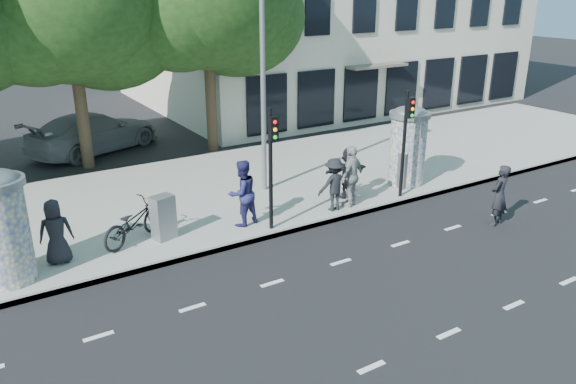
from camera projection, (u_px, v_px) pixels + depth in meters
ground at (377, 286)px, 12.99m from camera, size 120.00×120.00×0.00m
sidewalk at (232, 188)px, 18.93m from camera, size 40.00×8.00×0.15m
curb at (295, 230)px, 15.79m from camera, size 40.00×0.10×0.16m
lane_dash_near at (449, 334)px, 11.24m from camera, size 32.00×0.12×0.01m
lane_dash_far at (341, 262)px, 14.10m from camera, size 32.00×0.12×0.01m
ad_column_left at (0, 225)px, 12.48m from camera, size 1.36×1.36×2.65m
ad_column_right at (408, 144)px, 18.76m from camera, size 1.36×1.36×2.65m
traffic_pole_near at (272, 157)px, 14.93m from camera, size 0.22×0.31×3.40m
traffic_pole_far at (406, 133)px, 17.30m from camera, size 0.22×0.31×3.40m
street_lamp at (263, 46)px, 16.99m from camera, size 0.25×0.93×8.00m
ped_a at (56, 232)px, 13.50m from camera, size 0.87×0.64×1.63m
ped_c at (242, 193)px, 15.62m from camera, size 1.05×0.89×1.90m
ped_d at (334, 184)px, 16.70m from camera, size 1.09×0.67×1.62m
ped_e at (352, 176)px, 16.96m from camera, size 1.28×1.02×1.91m
ped_f at (348, 173)px, 17.72m from camera, size 1.54×0.66×1.61m
man_road at (499, 195)px, 16.01m from camera, size 0.74×0.58×1.80m
bicycle at (134, 222)px, 14.71m from camera, size 1.64×2.20×1.10m
cabinet_left at (163, 217)px, 14.87m from camera, size 0.67×0.56×1.21m
cabinet_right at (405, 169)px, 18.71m from camera, size 0.63×0.50×1.21m
car_right at (94, 132)px, 23.08m from camera, size 4.39×6.05×1.63m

